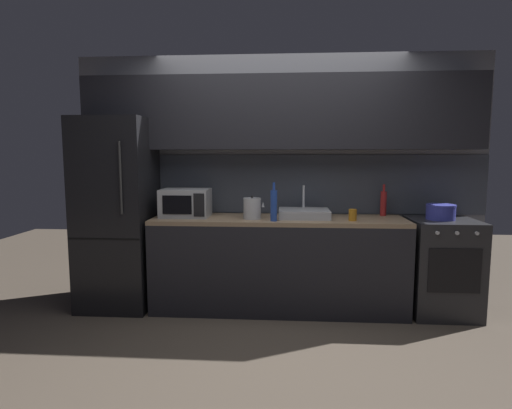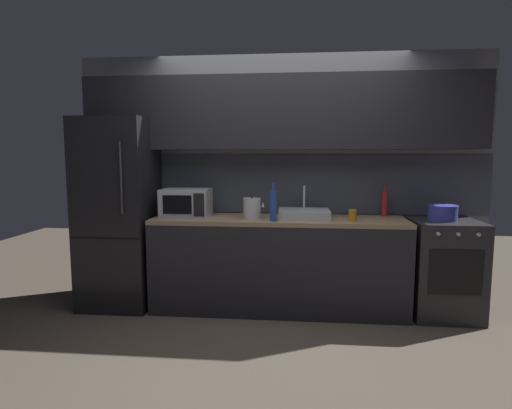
{
  "view_description": "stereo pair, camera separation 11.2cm",
  "coord_description": "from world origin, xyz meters",
  "px_view_note": "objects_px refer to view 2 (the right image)",
  "views": [
    {
      "loc": [
        0.06,
        -3.06,
        1.5
      ],
      "look_at": [
        -0.21,
        0.9,
        1.03
      ],
      "focal_mm": 29.35,
      "sensor_mm": 36.0,
      "label": 1
    },
    {
      "loc": [
        0.17,
        -3.05,
        1.5
      ],
      "look_at": [
        -0.21,
        0.9,
        1.03
      ],
      "focal_mm": 29.35,
      "sensor_mm": 36.0,
      "label": 2
    }
  ],
  "objects_px": {
    "wine_bottle_blue": "(273,205)",
    "refrigerator": "(119,213)",
    "oven_range": "(443,268)",
    "microwave": "(186,203)",
    "wine_bottle_red": "(385,203)",
    "cooking_pot": "(443,213)",
    "mug_amber": "(353,215)",
    "kettle": "(252,208)"
  },
  "relations": [
    {
      "from": "refrigerator",
      "to": "microwave",
      "type": "xyz_separation_m",
      "value": [
        0.68,
        0.02,
        0.11
      ]
    },
    {
      "from": "oven_range",
      "to": "wine_bottle_red",
      "type": "bearing_deg",
      "value": 156.15
    },
    {
      "from": "microwave",
      "to": "mug_amber",
      "type": "distance_m",
      "value": 1.59
    },
    {
      "from": "microwave",
      "to": "refrigerator",
      "type": "bearing_deg",
      "value": -178.45
    },
    {
      "from": "oven_range",
      "to": "cooking_pot",
      "type": "distance_m",
      "value": 0.52
    },
    {
      "from": "kettle",
      "to": "mug_amber",
      "type": "bearing_deg",
      "value": -3.41
    },
    {
      "from": "kettle",
      "to": "mug_amber",
      "type": "distance_m",
      "value": 0.93
    },
    {
      "from": "refrigerator",
      "to": "mug_amber",
      "type": "relative_size",
      "value": 17.31
    },
    {
      "from": "wine_bottle_red",
      "to": "refrigerator",
      "type": "bearing_deg",
      "value": -175.13
    },
    {
      "from": "wine_bottle_red",
      "to": "microwave",
      "type": "bearing_deg",
      "value": -173.96
    },
    {
      "from": "oven_range",
      "to": "cooking_pot",
      "type": "height_order",
      "value": "cooking_pot"
    },
    {
      "from": "kettle",
      "to": "wine_bottle_red",
      "type": "bearing_deg",
      "value": 13.31
    },
    {
      "from": "mug_amber",
      "to": "cooking_pot",
      "type": "xyz_separation_m",
      "value": [
        0.83,
        0.13,
        0.02
      ]
    },
    {
      "from": "oven_range",
      "to": "mug_amber",
      "type": "bearing_deg",
      "value": -171.21
    },
    {
      "from": "wine_bottle_blue",
      "to": "kettle",
      "type": "bearing_deg",
      "value": 149.71
    },
    {
      "from": "kettle",
      "to": "microwave",
      "type": "bearing_deg",
      "value": 171.53
    },
    {
      "from": "oven_range",
      "to": "wine_bottle_blue",
      "type": "height_order",
      "value": "wine_bottle_blue"
    },
    {
      "from": "refrigerator",
      "to": "microwave",
      "type": "bearing_deg",
      "value": 1.55
    },
    {
      "from": "mug_amber",
      "to": "cooking_pot",
      "type": "distance_m",
      "value": 0.84
    },
    {
      "from": "wine_bottle_red",
      "to": "kettle",
      "type": "bearing_deg",
      "value": -166.69
    },
    {
      "from": "refrigerator",
      "to": "cooking_pot",
      "type": "xyz_separation_m",
      "value": [
        3.09,
        0.0,
        0.05
      ]
    },
    {
      "from": "kettle",
      "to": "wine_bottle_red",
      "type": "distance_m",
      "value": 1.31
    },
    {
      "from": "wine_bottle_blue",
      "to": "refrigerator",
      "type": "bearing_deg",
      "value": 172.65
    },
    {
      "from": "cooking_pot",
      "to": "mug_amber",
      "type": "bearing_deg",
      "value": -170.78
    },
    {
      "from": "wine_bottle_red",
      "to": "wine_bottle_blue",
      "type": "height_order",
      "value": "wine_bottle_blue"
    },
    {
      "from": "oven_range",
      "to": "cooking_pot",
      "type": "xyz_separation_m",
      "value": [
        -0.03,
        0.0,
        0.52
      ]
    },
    {
      "from": "cooking_pot",
      "to": "wine_bottle_red",
      "type": "bearing_deg",
      "value": 154.83
    },
    {
      "from": "refrigerator",
      "to": "wine_bottle_red",
      "type": "distance_m",
      "value": 2.63
    },
    {
      "from": "refrigerator",
      "to": "cooking_pot",
      "type": "relative_size",
      "value": 7.03
    },
    {
      "from": "microwave",
      "to": "cooking_pot",
      "type": "height_order",
      "value": "microwave"
    },
    {
      "from": "oven_range",
      "to": "microwave",
      "type": "xyz_separation_m",
      "value": [
        -2.44,
        0.02,
        0.58
      ]
    },
    {
      "from": "oven_range",
      "to": "kettle",
      "type": "height_order",
      "value": "kettle"
    },
    {
      "from": "oven_range",
      "to": "microwave",
      "type": "height_order",
      "value": "microwave"
    },
    {
      "from": "refrigerator",
      "to": "oven_range",
      "type": "xyz_separation_m",
      "value": [
        3.12,
        -0.0,
        -0.47
      ]
    },
    {
      "from": "microwave",
      "to": "kettle",
      "type": "distance_m",
      "value": 0.67
    },
    {
      "from": "wine_bottle_blue",
      "to": "mug_amber",
      "type": "distance_m",
      "value": 0.73
    },
    {
      "from": "microwave",
      "to": "wine_bottle_blue",
      "type": "height_order",
      "value": "wine_bottle_blue"
    },
    {
      "from": "cooking_pot",
      "to": "microwave",
      "type": "bearing_deg",
      "value": 179.57
    },
    {
      "from": "wine_bottle_red",
      "to": "cooking_pot",
      "type": "distance_m",
      "value": 0.53
    },
    {
      "from": "kettle",
      "to": "wine_bottle_blue",
      "type": "height_order",
      "value": "wine_bottle_blue"
    },
    {
      "from": "refrigerator",
      "to": "mug_amber",
      "type": "distance_m",
      "value": 2.27
    },
    {
      "from": "microwave",
      "to": "kettle",
      "type": "relative_size",
      "value": 2.08
    }
  ]
}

